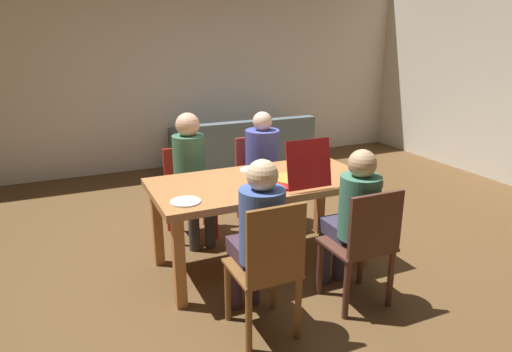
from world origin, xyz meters
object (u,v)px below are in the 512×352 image
(drinking_glass_0, at_px, (322,155))
(dining_table, at_px, (261,190))
(person_1, at_px, (258,231))
(chair_2, at_px, (364,245))
(plate_1, at_px, (186,202))
(chair_0, at_px, (188,186))
(pizza_box_0, at_px, (297,177))
(couch, at_px, (242,150))
(plate_0, at_px, (252,170))
(person_0, at_px, (191,167))
(chair_3, at_px, (259,176))
(chair_1, at_px, (268,267))
(drinking_glass_1, at_px, (298,156))
(person_2, at_px, (353,213))
(person_3, at_px, (265,160))

(drinking_glass_0, bearing_deg, dining_table, -158.69)
(person_1, height_order, chair_2, person_1)
(person_1, height_order, plate_1, person_1)
(chair_0, bearing_deg, drinking_glass_0, -27.58)
(chair_2, distance_m, pizza_box_0, 0.77)
(dining_table, distance_m, couch, 2.87)
(plate_0, bearing_deg, person_0, 131.12)
(person_1, distance_m, couch, 3.70)
(plate_0, bearing_deg, plate_1, -144.91)
(chair_3, height_order, plate_0, chair_3)
(chair_1, relative_size, plate_1, 4.36)
(plate_0, distance_m, drinking_glass_1, 0.50)
(chair_3, bearing_deg, plate_1, -133.32)
(dining_table, xyz_separation_m, plate_1, (-0.70, -0.25, 0.10))
(person_0, height_order, plate_0, person_0)
(dining_table, xyz_separation_m, plate_0, (0.04, 0.27, 0.10))
(plate_1, xyz_separation_m, drinking_glass_1, (1.24, 0.59, 0.05))
(person_0, height_order, person_2, person_0)
(chair_1, bearing_deg, couch, 70.01)
(person_1, height_order, pizza_box_0, person_1)
(dining_table, distance_m, chair_0, 0.98)
(chair_0, bearing_deg, person_1, -90.00)
(pizza_box_0, distance_m, couch, 3.01)
(person_2, xyz_separation_m, chair_3, (-0.00, 1.63, -0.20))
(drinking_glass_0, bearing_deg, chair_1, -133.26)
(person_2, xyz_separation_m, plate_1, (-1.10, 0.47, 0.09))
(chair_2, height_order, chair_3, chair_2)
(dining_table, xyz_separation_m, couch, (0.94, 2.68, -0.39))
(chair_2, bearing_deg, chair_3, 90.00)
(chair_2, height_order, plate_0, chair_2)
(pizza_box_0, bearing_deg, plate_0, 111.44)
(plate_0, distance_m, drinking_glass_0, 0.73)
(plate_0, bearing_deg, dining_table, -98.71)
(chair_3, bearing_deg, person_3, -90.00)
(chair_2, distance_m, drinking_glass_1, 1.26)
(dining_table, relative_size, chair_1, 1.87)
(drinking_glass_0, height_order, couch, drinking_glass_0)
(chair_1, distance_m, couch, 3.83)
(chair_1, relative_size, couch, 0.49)
(person_1, bearing_deg, pizza_box_0, 43.33)
(dining_table, bearing_deg, drinking_glass_0, 21.31)
(chair_3, bearing_deg, couch, 72.95)
(chair_1, distance_m, chair_2, 0.77)
(plate_0, xyz_separation_m, drinking_glass_1, (0.49, 0.07, 0.05))
(chair_1, bearing_deg, person_2, 14.03)
(dining_table, bearing_deg, person_1, -116.06)
(plate_1, bearing_deg, chair_3, 46.68)
(chair_1, distance_m, drinking_glass_1, 1.58)
(pizza_box_0, height_order, drinking_glass_0, pizza_box_0)
(person_2, height_order, pizza_box_0, person_2)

